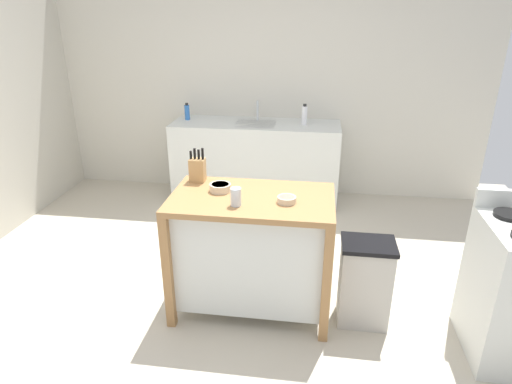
% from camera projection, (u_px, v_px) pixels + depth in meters
% --- Properties ---
extents(ground_plane, '(5.93, 5.93, 0.00)m').
position_uv_depth(ground_plane, '(228.00, 312.00, 3.25)').
color(ground_plane, '#BCB29E').
rests_on(ground_plane, ground).
extents(wall_back, '(4.90, 0.10, 2.60)m').
position_uv_depth(wall_back, '(268.00, 81.00, 4.99)').
color(wall_back, beige).
rests_on(wall_back, ground).
extents(kitchen_island, '(1.11, 0.67, 0.89)m').
position_uv_depth(kitchen_island, '(252.00, 247.00, 3.14)').
color(kitchen_island, '#9E7042').
rests_on(kitchen_island, ground).
extents(knife_block, '(0.11, 0.09, 0.25)m').
position_uv_depth(knife_block, '(197.00, 169.00, 3.22)').
color(knife_block, tan).
rests_on(knife_block, kitchen_island).
extents(bowl_stoneware_deep, '(0.12, 0.12, 0.04)m').
position_uv_depth(bowl_stoneware_deep, '(287.00, 199.00, 2.88)').
color(bowl_stoneware_deep, beige).
rests_on(bowl_stoneware_deep, kitchen_island).
extents(bowl_ceramic_wide, '(0.15, 0.15, 0.05)m').
position_uv_depth(bowl_ceramic_wide, '(220.00, 187.00, 3.06)').
color(bowl_ceramic_wide, beige).
rests_on(bowl_ceramic_wide, kitchen_island).
extents(drinking_cup, '(0.07, 0.07, 0.12)m').
position_uv_depth(drinking_cup, '(236.00, 197.00, 2.83)').
color(drinking_cup, silver).
rests_on(drinking_cup, kitchen_island).
extents(trash_bin, '(0.36, 0.28, 0.63)m').
position_uv_depth(trash_bin, '(365.00, 282.00, 3.05)').
color(trash_bin, '#B7B2A8').
rests_on(trash_bin, ground).
extents(sink_counter, '(1.85, 0.60, 0.90)m').
position_uv_depth(sink_counter, '(256.00, 162.00, 5.01)').
color(sink_counter, silver).
rests_on(sink_counter, ground).
extents(sink_faucet, '(0.02, 0.02, 0.22)m').
position_uv_depth(sink_faucet, '(258.00, 110.00, 4.92)').
color(sink_faucet, '#B7BCC1').
rests_on(sink_faucet, sink_counter).
extents(bottle_hand_soap, '(0.06, 0.06, 0.22)m').
position_uv_depth(bottle_hand_soap, '(304.00, 115.00, 4.73)').
color(bottle_hand_soap, white).
rests_on(bottle_hand_soap, sink_counter).
extents(bottle_dish_soap, '(0.06, 0.06, 0.19)m').
position_uv_depth(bottle_dish_soap, '(187.00, 112.00, 4.96)').
color(bottle_dish_soap, blue).
rests_on(bottle_dish_soap, sink_counter).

